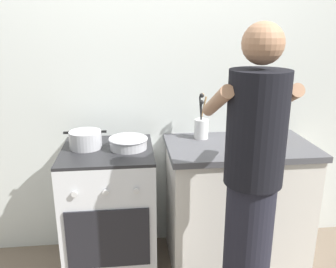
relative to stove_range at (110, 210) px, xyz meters
The scene contains 9 objects.
back_wall 1.03m from the stove_range, 32.64° to the left, with size 3.20×0.10×2.50m.
countertop 0.90m from the stove_range, ahead, with size 1.00×0.60×0.90m.
stove_range is the anchor object (origin of this frame).
pot 0.53m from the stove_range, 161.77° to the left, with size 0.28×0.21×0.11m.
mixing_bowl 0.51m from the stove_range, ahead, with size 0.26×0.26×0.07m.
utensil_crock 0.87m from the stove_range, 14.16° to the left, with size 0.10×0.10×0.33m.
spice_bottle 1.07m from the stove_range, ahead, with size 0.04×0.04×0.08m.
oil_bottle 1.28m from the stove_range, ahead, with size 0.06×0.06×0.24m.
person 1.06m from the stove_range, 37.08° to the right, with size 0.41×0.50×1.70m.
Camera 1 is at (-0.19, -2.06, 1.68)m, focal length 37.65 mm.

